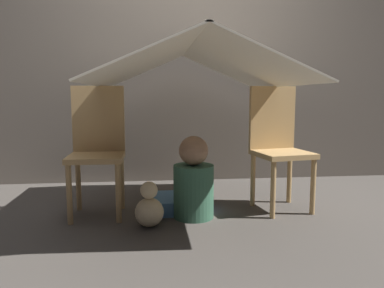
% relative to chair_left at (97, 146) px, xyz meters
% --- Properties ---
extents(ground_plane, '(8.80, 8.80, 0.00)m').
position_rel_chair_left_xyz_m(ground_plane, '(0.65, -0.24, -0.48)').
color(ground_plane, '#47423D').
extents(wall_back, '(7.00, 0.05, 2.50)m').
position_rel_chair_left_xyz_m(wall_back, '(0.65, 0.99, 0.77)').
color(wall_back, '#6B6056').
rests_on(wall_back, ground_plane).
extents(chair_left, '(0.37, 0.37, 0.89)m').
position_rel_chair_left_xyz_m(chair_left, '(0.00, 0.00, 0.00)').
color(chair_left, tan).
rests_on(chair_left, ground_plane).
extents(chair_right, '(0.42, 0.42, 0.89)m').
position_rel_chair_left_xyz_m(chair_right, '(1.29, -0.00, 0.00)').
color(chair_right, tan).
rests_on(chair_right, ground_plane).
extents(sheet_canopy, '(1.31, 1.52, 0.29)m').
position_rel_chair_left_xyz_m(sheet_canopy, '(0.65, -0.07, 0.56)').
color(sheet_canopy, silver).
extents(person_front, '(0.27, 0.27, 0.56)m').
position_rel_chair_left_xyz_m(person_front, '(0.65, -0.17, -0.24)').
color(person_front, '#38664C').
rests_on(person_front, ground_plane).
extents(floor_cushion, '(0.45, 0.36, 0.10)m').
position_rel_chair_left_xyz_m(floor_cushion, '(0.55, 0.01, -0.43)').
color(floor_cushion, '#4C7FB2').
rests_on(floor_cushion, ground_plane).
extents(plush_toy, '(0.18, 0.18, 0.29)m').
position_rel_chair_left_xyz_m(plush_toy, '(0.35, -0.32, -0.36)').
color(plush_toy, beige).
rests_on(plush_toy, ground_plane).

